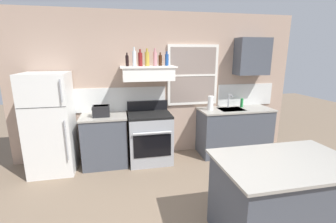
# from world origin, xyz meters

# --- Properties ---
(back_wall) EXTENTS (5.40, 0.11, 2.70)m
(back_wall) POSITION_xyz_m (0.03, 2.23, 1.35)
(back_wall) COLOR tan
(back_wall) RESTS_ON ground_plane
(refrigerator) EXTENTS (0.70, 0.72, 1.67)m
(refrigerator) POSITION_xyz_m (-1.90, 1.84, 0.83)
(refrigerator) COLOR white
(refrigerator) RESTS_ON ground_plane
(counter_left_of_stove) EXTENTS (0.79, 0.63, 0.91)m
(counter_left_of_stove) POSITION_xyz_m (-1.05, 1.90, 0.46)
(counter_left_of_stove) COLOR #474C56
(counter_left_of_stove) RESTS_ON ground_plane
(toaster) EXTENTS (0.30, 0.20, 0.19)m
(toaster) POSITION_xyz_m (-1.08, 1.85, 1.01)
(toaster) COLOR black
(toaster) RESTS_ON counter_left_of_stove
(stove_range) EXTENTS (0.76, 0.69, 1.09)m
(stove_range) POSITION_xyz_m (-0.25, 1.86, 0.46)
(stove_range) COLOR #9EA0A5
(stove_range) RESTS_ON ground_plane
(range_hood_shelf) EXTENTS (0.96, 0.52, 0.24)m
(range_hood_shelf) POSITION_xyz_m (-0.25, 1.96, 1.62)
(range_hood_shelf) COLOR white
(bottle_balsamic_dark) EXTENTS (0.06, 0.06, 0.23)m
(bottle_balsamic_dark) POSITION_xyz_m (-0.60, 1.96, 1.84)
(bottle_balsamic_dark) COLOR black
(bottle_balsamic_dark) RESTS_ON range_hood_shelf
(bottle_clear_tall) EXTENTS (0.06, 0.06, 0.32)m
(bottle_clear_tall) POSITION_xyz_m (-0.48, 1.90, 1.88)
(bottle_clear_tall) COLOR silver
(bottle_clear_tall) RESTS_ON range_hood_shelf
(bottle_red_label_wine) EXTENTS (0.07, 0.07, 0.29)m
(bottle_red_label_wine) POSITION_xyz_m (-0.38, 1.97, 1.87)
(bottle_red_label_wine) COLOR maroon
(bottle_red_label_wine) RESTS_ON range_hood_shelf
(bottle_champagne_gold_foil) EXTENTS (0.08, 0.08, 0.30)m
(bottle_champagne_gold_foil) POSITION_xyz_m (-0.26, 1.95, 1.87)
(bottle_champagne_gold_foil) COLOR #B29333
(bottle_champagne_gold_foil) RESTS_ON range_hood_shelf
(bottle_rose_pink) EXTENTS (0.07, 0.07, 0.30)m
(bottle_rose_pink) POSITION_xyz_m (-0.13, 1.93, 1.87)
(bottle_rose_pink) COLOR #C67F84
(bottle_rose_pink) RESTS_ON range_hood_shelf
(bottle_brown_stout) EXTENTS (0.06, 0.06, 0.23)m
(bottle_brown_stout) POSITION_xyz_m (-0.02, 2.00, 1.84)
(bottle_brown_stout) COLOR #381E0F
(bottle_brown_stout) RESTS_ON range_hood_shelf
(bottle_blue_liqueur) EXTENTS (0.07, 0.07, 0.25)m
(bottle_blue_liqueur) POSITION_xyz_m (0.10, 2.01, 1.85)
(bottle_blue_liqueur) COLOR #1E478C
(bottle_blue_liqueur) RESTS_ON range_hood_shelf
(counter_right_with_sink) EXTENTS (1.43, 0.63, 0.91)m
(counter_right_with_sink) POSITION_xyz_m (1.45, 1.90, 0.46)
(counter_right_with_sink) COLOR #474C56
(counter_right_with_sink) RESTS_ON ground_plane
(sink_faucet) EXTENTS (0.03, 0.17, 0.28)m
(sink_faucet) POSITION_xyz_m (1.35, 2.00, 1.08)
(sink_faucet) COLOR silver
(sink_faucet) RESTS_ON counter_right_with_sink
(paper_towel_roll) EXTENTS (0.11, 0.11, 0.27)m
(paper_towel_roll) POSITION_xyz_m (0.92, 1.90, 1.04)
(paper_towel_roll) COLOR white
(paper_towel_roll) RESTS_ON counter_right_with_sink
(dish_soap_bottle) EXTENTS (0.06, 0.06, 0.18)m
(dish_soap_bottle) POSITION_xyz_m (1.63, 2.00, 1.00)
(dish_soap_bottle) COLOR #268C3F
(dish_soap_bottle) RESTS_ON counter_right_with_sink
(kitchen_island) EXTENTS (1.40, 0.90, 0.91)m
(kitchen_island) POSITION_xyz_m (0.86, -0.31, 0.46)
(kitchen_island) COLOR #474C56
(kitchen_island) RESTS_ON ground_plane
(upper_cabinet_right) EXTENTS (0.64, 0.32, 0.70)m
(upper_cabinet_right) POSITION_xyz_m (1.80, 2.04, 1.90)
(upper_cabinet_right) COLOR #474C56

